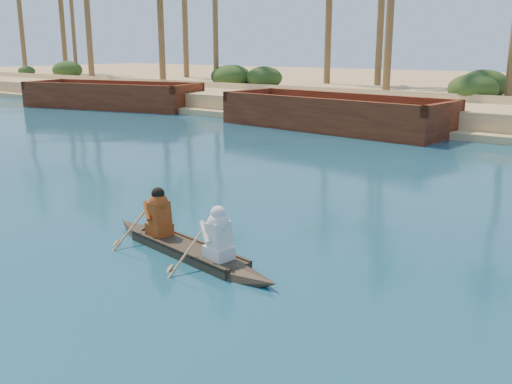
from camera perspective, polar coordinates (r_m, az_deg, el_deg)
The scene contains 5 objects.
sandy_embankment at distance 55.38m, azimuth 20.31°, elevation 9.38°, with size 150.00×51.00×1.50m.
shrub_cluster at distance 40.93m, azimuth 13.81°, elevation 9.36°, with size 100.00×6.00×2.40m, color #243914, non-canonical shape.
canoe at distance 12.59m, azimuth -6.88°, elevation -4.97°, with size 5.57×1.62×1.52m.
barge_left at distance 44.76m, azimuth -14.17°, elevation 9.18°, with size 14.04×7.60×2.23m.
barge_mid at distance 32.26m, azimuth 7.75°, elevation 7.63°, with size 13.35×5.42×2.17m.
Camera 1 is at (16.34, -5.88, 4.42)m, focal length 40.00 mm.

